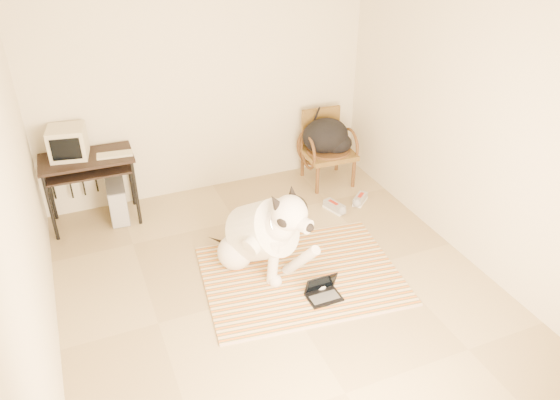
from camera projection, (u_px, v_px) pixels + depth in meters
floor at (280, 290)px, 5.24m from camera, size 4.50×4.50×0.00m
wall_back at (205, 84)px, 6.34m from camera, size 4.50×0.00×4.50m
wall_front at (450, 351)px, 2.77m from camera, size 4.50×0.00×4.50m
wall_left at (21, 214)px, 3.89m from camera, size 0.00×4.50×4.50m
wall_right at (472, 128)px, 5.22m from camera, size 0.00×4.50×4.50m
rug at (301, 275)px, 5.43m from camera, size 2.07×1.68×0.02m
dog at (263, 234)px, 5.32m from camera, size 0.88×1.27×1.06m
laptop at (323, 291)px, 5.11m from camera, size 0.31×0.23×0.22m
computer_desk at (88, 167)px, 5.93m from camera, size 1.00×0.57×0.82m
crt_monitor at (68, 142)px, 5.81m from camera, size 0.43×0.42×0.34m
desk_keyboard at (115, 155)px, 5.91m from camera, size 0.39×0.18×0.02m
pc_tower at (118, 201)px, 6.25m from camera, size 0.23×0.48×0.44m
rattan_chair at (327, 147)px, 6.94m from camera, size 0.63×0.61×0.91m
backpack at (328, 137)px, 6.82m from camera, size 0.61×0.50×0.44m
sneaker_left at (334, 207)px, 6.48m from camera, size 0.19×0.31×0.10m
sneaker_right at (360, 199)px, 6.64m from camera, size 0.27×0.26×0.09m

